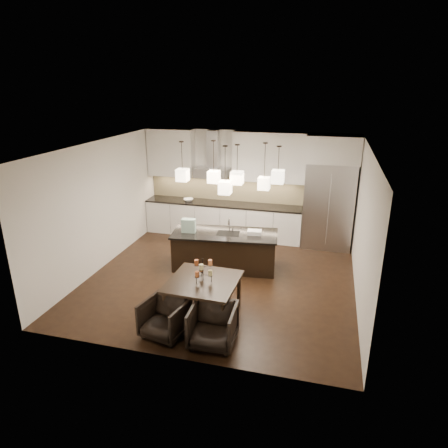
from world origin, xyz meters
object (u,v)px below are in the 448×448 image
(armchair_right, at_px, (213,326))
(armchair_left, at_px, (165,318))
(island_body, at_px, (225,251))
(dining_table, at_px, (203,298))
(refrigerator, at_px, (328,206))

(armchair_right, bearing_deg, armchair_left, 175.87)
(island_body, distance_m, armchair_right, 2.83)
(armchair_left, xyz_separation_m, armchair_right, (0.83, -0.03, 0.02))
(dining_table, relative_size, armchair_left, 1.71)
(dining_table, bearing_deg, armchair_right, -60.02)
(refrigerator, xyz_separation_m, dining_table, (-2.01, -3.91, -0.72))
(island_body, height_order, armchair_right, island_body)
(armchair_left, bearing_deg, dining_table, 68.82)
(dining_table, bearing_deg, refrigerator, 64.60)
(armchair_left, bearing_deg, armchair_right, 9.44)
(dining_table, distance_m, armchair_left, 0.83)
(dining_table, xyz_separation_m, armchair_right, (0.39, -0.72, -0.02))
(refrigerator, relative_size, dining_table, 1.81)
(island_body, bearing_deg, armchair_left, -102.97)
(refrigerator, relative_size, armchair_left, 3.09)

